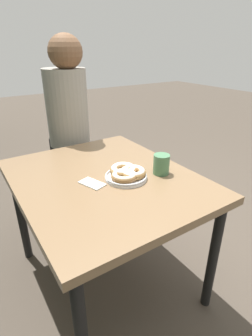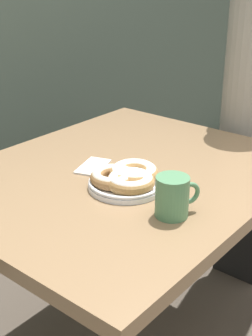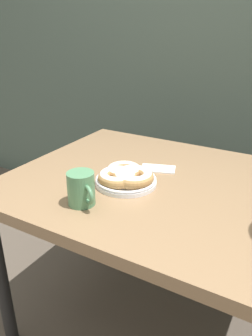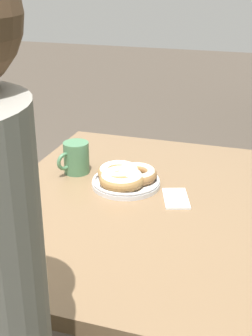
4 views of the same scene
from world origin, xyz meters
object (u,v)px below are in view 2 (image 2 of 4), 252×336
dining_table (123,193)px  donut_plate (127,178)px  coffee_mug (173,196)px  napkin (93,166)px

dining_table → donut_plate: 0.16m
dining_table → donut_plate: bearing=-135.8°
coffee_mug → napkin: (0.09, 0.36, -0.05)m
donut_plate → dining_table: bearing=44.2°
donut_plate → coffee_mug: size_ratio=2.02×
dining_table → coffee_mug: coffee_mug is taller
dining_table → napkin: size_ratio=7.22×
donut_plate → coffee_mug: (-0.05, -0.19, 0.02)m
donut_plate → napkin: bearing=75.3°
dining_table → coffee_mug: (-0.13, -0.27, 0.13)m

